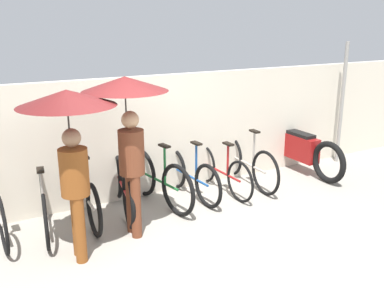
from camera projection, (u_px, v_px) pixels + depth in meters
The scene contains 13 objects.
ground_plane at pixel (199, 261), 4.93m from camera, with size 30.00×30.00×0.00m, color gray.
back_wall at pixel (128, 139), 6.49m from camera, with size 13.12×0.12×1.88m.
parked_bicycle_1 at pixel (44, 203), 5.60m from camera, with size 0.44×1.74×1.09m.
parked_bicycle_2 at pixel (84, 194), 5.89m from camera, with size 0.44×1.78×1.02m.
parked_bicycle_3 at pixel (122, 185), 6.15m from camera, with size 0.53×1.84×1.00m.
parked_bicycle_4 at pixel (159, 180), 6.37m from camera, with size 0.46×1.71×1.10m.
parked_bicycle_5 at pixel (190, 175), 6.66m from camera, with size 0.44×1.63×1.07m.
parked_bicycle_6 at pixel (221, 170), 6.90m from camera, with size 0.44×1.66×0.98m.
parked_bicycle_7 at pixel (247, 162), 7.20m from camera, with size 0.44×1.78×1.07m.
pedestrian_leading at pixel (69, 125), 4.66m from camera, with size 1.08×1.08×1.96m.
pedestrian_center at pixel (127, 110), 5.21m from camera, with size 1.06×1.06×2.03m.
motorcycle at pixel (300, 149), 7.83m from camera, with size 0.58×2.16×0.93m.
awning_pole at pixel (342, 104), 8.16m from camera, with size 0.07×0.07×2.31m.
Camera 1 is at (-2.19, -3.78, 2.66)m, focal length 40.00 mm.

